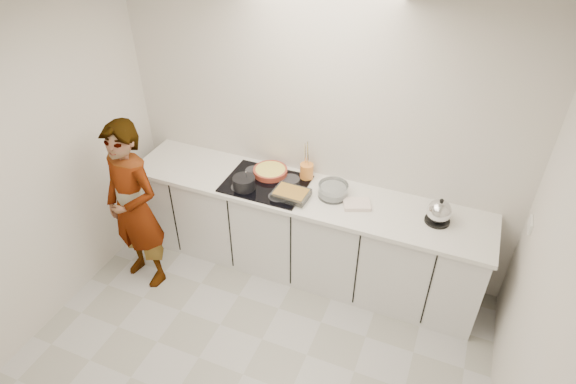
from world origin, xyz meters
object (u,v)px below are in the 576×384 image
at_px(mixing_bowl, 333,191).
at_px(saucepan, 244,183).
at_px(hob, 266,184).
at_px(kettle, 439,212).
at_px(utensil_crock, 307,172).
at_px(baking_dish, 291,194).
at_px(tart_dish, 270,171).
at_px(cook, 134,208).

bearing_deg(mixing_bowl, saucepan, -165.05).
height_order(hob, kettle, kettle).
height_order(hob, saucepan, saucepan).
bearing_deg(utensil_crock, hob, -143.78).
bearing_deg(baking_dish, utensil_crock, 86.85).
bearing_deg(tart_dish, mixing_bowl, -8.20).
bearing_deg(utensil_crock, kettle, -8.32).
bearing_deg(saucepan, kettle, 6.65).
bearing_deg(mixing_bowl, utensil_crock, 151.66).
bearing_deg(utensil_crock, mixing_bowl, -28.34).
xyz_separation_m(hob, saucepan, (-0.14, -0.14, 0.06)).
bearing_deg(mixing_bowl, baking_dish, -153.15).
distance_m(saucepan, utensil_crock, 0.57).
bearing_deg(kettle, saucepan, -173.35).
bearing_deg(utensil_crock, tart_dish, -167.37).
relative_size(tart_dish, kettle, 1.51).
xyz_separation_m(hob, baking_dish, (0.29, -0.10, 0.04)).
distance_m(hob, saucepan, 0.21).
relative_size(baking_dish, mixing_bowl, 0.93).
bearing_deg(mixing_bowl, cook, -156.20).
bearing_deg(cook, hob, 44.45).
bearing_deg(cook, mixing_bowl, 34.97).
height_order(tart_dish, mixing_bowl, mixing_bowl).
bearing_deg(mixing_bowl, kettle, -0.63).
distance_m(baking_dish, cook, 1.37).
height_order(tart_dish, saucepan, saucepan).
distance_m(hob, utensil_crock, 0.38).
bearing_deg(baking_dish, tart_dish, 140.53).
height_order(kettle, utensil_crock, kettle).
distance_m(tart_dish, baking_dish, 0.40).
height_order(kettle, cook, cook).
relative_size(utensil_crock, cook, 0.09).
xyz_separation_m(hob, cook, (-0.97, -0.64, -0.10)).
bearing_deg(hob, kettle, 1.89).
relative_size(baking_dish, cook, 0.19).
height_order(baking_dish, cook, cook).
relative_size(saucepan, mixing_bowl, 0.60).
bearing_deg(kettle, hob, -178.11).
bearing_deg(tart_dish, cook, -140.34).
height_order(hob, tart_dish, tart_dish).
xyz_separation_m(kettle, utensil_crock, (-1.18, 0.17, -0.02)).
height_order(baking_dish, mixing_bowl, mixing_bowl).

